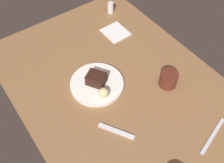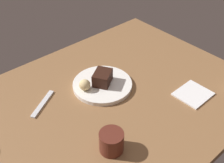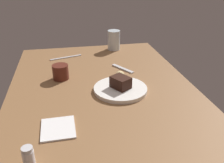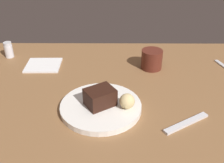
{
  "view_description": "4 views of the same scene",
  "coord_description": "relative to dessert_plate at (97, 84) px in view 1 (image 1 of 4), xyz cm",
  "views": [
    {
      "loc": [
        55.99,
        -43.92,
        97.36
      ],
      "look_at": [
        -1.65,
        -2.53,
        6.94
      ],
      "focal_mm": 42.74,
      "sensor_mm": 36.0,
      "label": 1
    },
    {
      "loc": [
        48.37,
        60.67,
        75.22
      ],
      "look_at": [
        -8.11,
        -3.43,
        6.92
      ],
      "focal_mm": 45.08,
      "sensor_mm": 36.0,
      "label": 2
    },
    {
      "loc": [
        -101.38,
        14.88,
        55.22
      ],
      "look_at": [
        -6.33,
        -3.57,
        7.92
      ],
      "focal_mm": 39.74,
      "sensor_mm": 36.0,
      "label": 3
    },
    {
      "loc": [
        -2.75,
        -69.71,
        50.16
      ],
      "look_at": [
        -3.2,
        -0.71,
        8.51
      ],
      "focal_mm": 42.38,
      "sensor_mm": 36.0,
      "label": 4
    }
  ],
  "objects": [
    {
      "name": "bread_roll",
      "position": [
        7.54,
        -1.45,
        3.07
      ],
      "size": [
        4.42,
        4.42,
        4.42
      ],
      "primitive_type": "sphere",
      "color": "#DBC184",
      "rests_on": "dessert_plate"
    },
    {
      "name": "dining_table",
      "position": [
        6.43,
        7.34,
        -2.36
      ],
      "size": [
        120.0,
        84.0,
        3.0
      ],
      "primitive_type": "cube",
      "color": "brown",
      "rests_on": "ground"
    },
    {
      "name": "butter_knife",
      "position": [
        46.91,
        22.71,
        -0.61
      ],
      "size": [
        6.57,
        18.65,
        0.5
      ],
      "primitive_type": "cube",
      "rotation": [
        0.0,
        0.0,
        1.85
      ],
      "color": "silver",
      "rests_on": "dining_table"
    },
    {
      "name": "salt_shaker",
      "position": [
        -38.7,
        35.08,
        2.25
      ],
      "size": [
        3.37,
        3.37,
        6.31
      ],
      "color": "silver",
      "rests_on": "dining_table"
    },
    {
      "name": "coffee_cup",
      "position": [
        17.85,
        25.82,
        2.74
      ],
      "size": [
        7.79,
        7.79,
        7.19
      ],
      "primitive_type": "cylinder",
      "color": "#562319",
      "rests_on": "dining_table"
    },
    {
      "name": "chocolate_cake_slice",
      "position": [
        -0.15,
        -0.03,
        3.41
      ],
      "size": [
        10.14,
        9.59,
        5.11
      ],
      "primitive_type": "cube",
      "rotation": [
        0.0,
        0.0,
        0.56
      ],
      "color": "black",
      "rests_on": "dessert_plate"
    },
    {
      "name": "dessert_plate",
      "position": [
        0.0,
        0.0,
        0.0
      ],
      "size": [
        23.76,
        23.76,
        1.72
      ],
      "primitive_type": "cylinder",
      "color": "white",
      "rests_on": "dining_table"
    },
    {
      "name": "folded_napkin",
      "position": [
        -23.19,
        27.21,
        -0.56
      ],
      "size": [
        13.14,
        11.79,
        0.6
      ],
      "primitive_type": "cube",
      "rotation": [
        0.0,
        0.0,
        0.02
      ],
      "color": "white",
      "rests_on": "dining_table"
    },
    {
      "name": "dessert_spoon",
      "position": [
        23.56,
        -6.59,
        -0.51
      ],
      "size": [
        13.74,
        9.36,
        0.7
      ],
      "primitive_type": "cube",
      "rotation": [
        0.0,
        0.0,
        0.55
      ],
      "color": "silver",
      "rests_on": "dining_table"
    }
  ]
}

